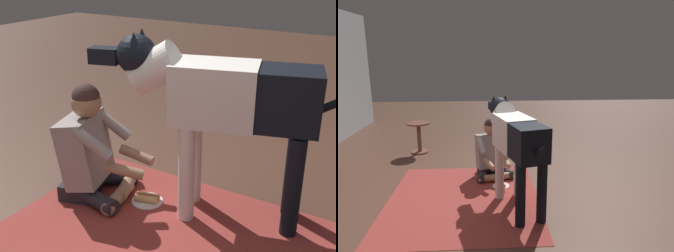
{
  "view_description": "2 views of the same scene",
  "coord_description": "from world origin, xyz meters",
  "views": [
    {
      "loc": [
        -1.27,
        1.9,
        1.68
      ],
      "look_at": [
        0.08,
        -0.29,
        0.64
      ],
      "focal_mm": 46.42,
      "sensor_mm": 36.0,
      "label": 1
    },
    {
      "loc": [
        -3.57,
        -0.15,
        1.76
      ],
      "look_at": [
        0.25,
        -0.39,
        0.84
      ],
      "focal_mm": 33.0,
      "sensor_mm": 36.0,
      "label": 2
    }
  ],
  "objects": [
    {
      "name": "person_sitting_on_floor",
      "position": [
        0.66,
        -0.2,
        0.35
      ],
      "size": [
        0.7,
        0.59,
        0.85
      ],
      "color": "black",
      "rests_on": "ground"
    },
    {
      "name": "large_dog",
      "position": [
        -0.22,
        -0.46,
        0.81
      ],
      "size": [
        1.6,
        0.61,
        1.23
      ],
      "color": "silver",
      "rests_on": "ground"
    },
    {
      "name": "ground_plane",
      "position": [
        0.0,
        0.0,
        0.0
      ],
      "size": [
        15.43,
        15.43,
        0.0
      ],
      "primitive_type": "plane",
      "color": "#503124"
    },
    {
      "name": "hot_dog_on_plate",
      "position": [
        0.26,
        -0.32,
        0.03
      ],
      "size": [
        0.23,
        0.23,
        0.06
      ],
      "color": "white",
      "rests_on": "ground"
    }
  ]
}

